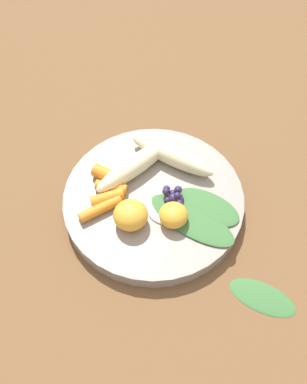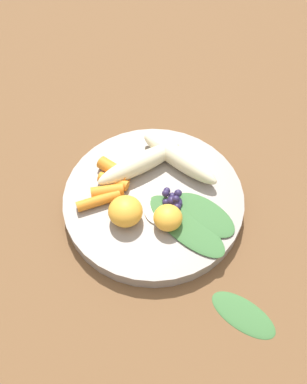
{
  "view_description": "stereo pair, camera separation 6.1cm",
  "coord_description": "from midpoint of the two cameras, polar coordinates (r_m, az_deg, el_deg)",
  "views": [
    {
      "loc": [
        -0.29,
        0.19,
        0.54
      ],
      "look_at": [
        0.0,
        0.0,
        0.03
      ],
      "focal_mm": 39.85,
      "sensor_mm": 36.0,
      "label": 1
    },
    {
      "loc": [
        -0.32,
        0.14,
        0.54
      ],
      "look_at": [
        0.0,
        0.0,
        0.03
      ],
      "focal_mm": 39.85,
      "sensor_mm": 36.0,
      "label": 2
    }
  ],
  "objects": [
    {
      "name": "ground_plane",
      "position": [
        0.64,
        -2.73,
        -1.9
      ],
      "size": [
        2.4,
        2.4,
        0.0
      ],
      "primitive_type": "plane",
      "color": "brown"
    },
    {
      "name": "bowl",
      "position": [
        0.63,
        -2.77,
        -1.32
      ],
      "size": [
        0.27,
        0.27,
        0.02
      ],
      "primitive_type": "cylinder",
      "color": "gray",
      "rests_on": "ground_plane"
    },
    {
      "name": "banana_peeled_left",
      "position": [
        0.64,
        -5.68,
        3.16
      ],
      "size": [
        0.05,
        0.14,
        0.03
      ],
      "primitive_type": "ellipsoid",
      "rotation": [
        0.0,
        0.0,
        8.0
      ],
      "color": "beige",
      "rests_on": "bowl"
    },
    {
      "name": "banana_peeled_right",
      "position": [
        0.65,
        -0.23,
        4.75
      ],
      "size": [
        0.14,
        0.09,
        0.03
      ],
      "primitive_type": "ellipsoid",
      "rotation": [
        0.0,
        0.0,
        6.73
      ],
      "color": "beige",
      "rests_on": "bowl"
    },
    {
      "name": "orange_segment_near",
      "position": [
        0.59,
        -0.28,
        -3.33
      ],
      "size": [
        0.04,
        0.04,
        0.03
      ],
      "primitive_type": "ellipsoid",
      "color": "#F4A833",
      "rests_on": "bowl"
    },
    {
      "name": "orange_segment_far",
      "position": [
        0.59,
        -6.09,
        -3.31
      ],
      "size": [
        0.05,
        0.05,
        0.04
      ],
      "primitive_type": "ellipsoid",
      "color": "#F4A833",
      "rests_on": "bowl"
    },
    {
      "name": "carrot_front",
      "position": [
        0.64,
        -8.64,
        1.95
      ],
      "size": [
        0.06,
        0.04,
        0.02
      ],
      "primitive_type": "cylinder",
      "rotation": [
        0.0,
        1.57,
        6.81
      ],
      "color": "orange",
      "rests_on": "bowl"
    },
    {
      "name": "carrot_mid_left",
      "position": [
        0.63,
        -8.47,
        0.42
      ],
      "size": [
        0.04,
        0.04,
        0.02
      ],
      "primitive_type": "cylinder",
      "rotation": [
        0.0,
        1.57,
        7.06
      ],
      "color": "orange",
      "rests_on": "bowl"
    },
    {
      "name": "carrot_mid_right",
      "position": [
        0.62,
        -9.04,
        -1.0
      ],
      "size": [
        0.03,
        0.05,
        0.02
      ],
      "primitive_type": "cylinder",
      "rotation": [
        0.0,
        1.57,
        7.62
      ],
      "color": "orange",
      "rests_on": "bowl"
    },
    {
      "name": "carrot_rear",
      "position": [
        0.61,
        -9.99,
        -2.43
      ],
      "size": [
        0.02,
        0.06,
        0.02
      ],
      "primitive_type": "cylinder",
      "rotation": [
        0.0,
        1.57,
        7.81
      ],
      "color": "orange",
      "rests_on": "bowl"
    },
    {
      "name": "blueberry_pile",
      "position": [
        0.61,
        0.05,
        -0.87
      ],
      "size": [
        0.04,
        0.03,
        0.02
      ],
      "color": "#2D234C",
      "rests_on": "bowl"
    },
    {
      "name": "coconut_shred_patch",
      "position": [
        0.61,
        -1.62,
        -2.66
      ],
      "size": [
        0.05,
        0.05,
        0.0
      ],
      "primitive_type": "cylinder",
      "color": "white",
      "rests_on": "bowl"
    },
    {
      "name": "kale_leaf_left",
      "position": [
        0.6,
        2.18,
        -3.97
      ],
      "size": [
        0.14,
        0.1,
        0.0
      ],
      "primitive_type": "ellipsoid",
      "rotation": [
        0.0,
        0.0,
        9.82
      ],
      "color": "#3D7038",
      "rests_on": "bowl"
    },
    {
      "name": "kale_leaf_right",
      "position": [
        0.61,
        4.28,
        -2.21
      ],
      "size": [
        0.11,
        0.09,
        0.0
      ],
      "primitive_type": "ellipsoid",
      "rotation": [
        0.0,
        0.0,
        9.9
      ],
      "color": "#3D7038",
      "rests_on": "bowl"
    },
    {
      "name": "kale_leaf_stray",
      "position": [
        0.58,
        11.44,
        -13.86
      ],
      "size": [
        0.1,
        0.08,
        0.01
      ],
      "primitive_type": "ellipsoid",
      "rotation": [
        0.0,
        0.0,
        3.68
      ],
      "color": "#3D7038",
      "rests_on": "ground_plane"
    }
  ]
}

